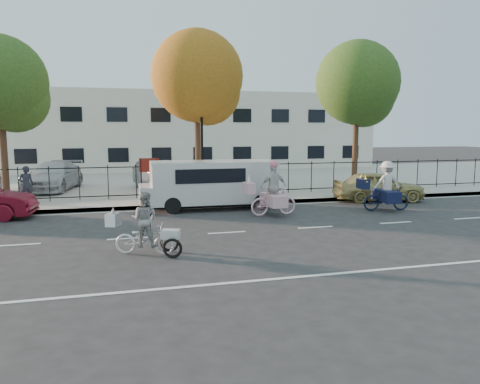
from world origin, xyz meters
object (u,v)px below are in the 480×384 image
object	(u,v)px
unicorn_bike	(273,195)
gold_sedan	(379,186)
lamppost	(202,131)
lot_car_d	(238,174)
white_van	(211,183)
pedestrian	(26,185)
lot_car_a	(53,176)
bull_bike	(386,191)
lot_car_c	(158,175)
zebra_trike	(145,230)

from	to	relation	value
unicorn_bike	gold_sedan	distance (m)	6.10
lamppost	lot_car_d	distance (m)	5.23
gold_sedan	white_van	bearing A→B (deg)	101.18
unicorn_bike	lot_car_d	world-z (taller)	unicorn_bike
pedestrian	lamppost	bearing A→B (deg)	162.02
lot_car_a	lot_car_d	bearing A→B (deg)	8.45
bull_bike	white_van	distance (m)	6.95
white_van	lot_car_a	bearing A→B (deg)	136.14
lot_car_c	gold_sedan	bearing A→B (deg)	-41.73
white_van	gold_sedan	xyz separation A→B (m)	(7.63, 0.00, -0.39)
zebra_trike	pedestrian	size ratio (longest dim) A/B	1.20
zebra_trike	lot_car_c	bearing A→B (deg)	14.10
zebra_trike	gold_sedan	xyz separation A→B (m)	(10.69, 6.40, 0.04)
unicorn_bike	lot_car_a	distance (m)	12.31
white_van	gold_sedan	distance (m)	7.64
zebra_trike	bull_bike	bearing A→B (deg)	-45.74
lamppost	gold_sedan	xyz separation A→B (m)	(7.57, -2.30, -2.44)
gold_sedan	pedestrian	size ratio (longest dim) A/B	2.51
pedestrian	lot_car_a	xyz separation A→B (m)	(0.55, 4.39, -0.08)
unicorn_bike	bull_bike	distance (m)	4.66
lamppost	gold_sedan	bearing A→B (deg)	-16.91
bull_bike	gold_sedan	distance (m)	2.49
lot_car_d	zebra_trike	bearing A→B (deg)	-96.06
pedestrian	lot_car_d	distance (m)	10.73
bull_bike	lot_car_a	world-z (taller)	bull_bike
zebra_trike	unicorn_bike	xyz separation A→B (m)	(4.96, 4.31, 0.14)
lot_car_c	lot_car_d	distance (m)	4.44
bull_bike	unicorn_bike	bearing A→B (deg)	94.61
pedestrian	white_van	bearing A→B (deg)	144.46
lamppost	unicorn_bike	distance (m)	5.31
zebra_trike	lot_car_a	world-z (taller)	zebra_trike
lot_car_a	lot_car_d	distance (m)	9.48
lamppost	zebra_trike	size ratio (longest dim) A/B	2.30
lamppost	zebra_trike	bearing A→B (deg)	-109.73
pedestrian	gold_sedan	bearing A→B (deg)	153.24
white_van	lot_car_d	distance (m)	6.74
zebra_trike	lot_car_a	xyz separation A→B (m)	(-3.67, 13.09, 0.23)
bull_bike	lot_car_a	bearing A→B (deg)	62.63
unicorn_bike	lot_car_d	distance (m)	8.28
lamppost	lot_car_d	xyz separation A→B (m)	(2.67, 3.85, -2.32)
pedestrian	lot_car_d	bearing A→B (deg)	-176.94
gold_sedan	lot_car_d	bearing A→B (deg)	49.70
gold_sedan	pedestrian	world-z (taller)	pedestrian
white_van	lot_car_a	distance (m)	9.49
lamppost	bull_bike	distance (m)	8.27
unicorn_bike	pedestrian	distance (m)	10.18
bull_bike	pedestrian	bearing A→B (deg)	78.36
gold_sedan	pedestrian	xyz separation A→B (m)	(-14.91, 2.30, 0.26)
lot_car_c	lot_car_d	size ratio (longest dim) A/B	1.16
bull_bike	pedestrian	world-z (taller)	bull_bike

